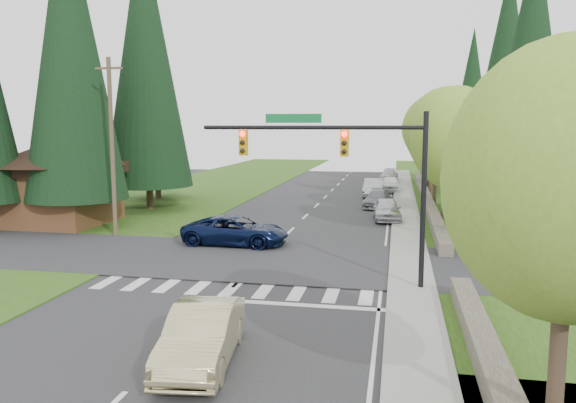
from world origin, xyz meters
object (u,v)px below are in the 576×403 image
(parked_car_c, at_px, (374,188))
(sedan_champagne, at_px, (202,335))
(parked_car_e, at_px, (389,175))
(parked_car_b, at_px, (377,199))
(suv_navy, at_px, (236,231))
(parked_car_d, at_px, (390,184))
(parked_car_a, at_px, (387,209))

(parked_car_c, bearing_deg, sedan_champagne, -93.28)
(parked_car_e, bearing_deg, parked_car_b, -86.64)
(sedan_champagne, bearing_deg, parked_car_b, 76.23)
(suv_navy, xyz_separation_m, parked_car_d, (7.69, 26.01, -0.02))
(sedan_champagne, relative_size, parked_car_b, 1.04)
(sedan_champagne, distance_m, suv_navy, 14.83)
(parked_car_c, distance_m, parked_car_d, 4.36)
(parked_car_b, relative_size, parked_car_e, 1.03)
(parked_car_a, height_order, parked_car_b, parked_car_a)
(suv_navy, distance_m, parked_car_d, 27.12)
(parked_car_d, bearing_deg, suv_navy, -106.36)
(parked_car_d, bearing_deg, parked_car_a, -89.90)
(parked_car_c, distance_m, parked_car_e, 16.00)
(parked_car_e, bearing_deg, parked_car_d, -83.81)
(parked_car_a, height_order, parked_car_c, parked_car_c)
(sedan_champagne, height_order, parked_car_b, sedan_champagne)
(sedan_champagne, height_order, parked_car_d, sedan_champagne)
(suv_navy, xyz_separation_m, parked_car_e, (7.39, 37.85, -0.13))
(sedan_champagne, height_order, parked_car_a, sedan_champagne)
(parked_car_a, bearing_deg, parked_car_d, 85.37)
(parked_car_a, relative_size, parked_car_b, 0.95)
(sedan_champagne, bearing_deg, parked_car_d, 76.80)
(suv_navy, bearing_deg, parked_car_e, -8.95)
(sedan_champagne, bearing_deg, parked_car_a, 72.63)
(parked_car_c, relative_size, parked_car_e, 1.09)
(suv_navy, distance_m, parked_car_a, 12.23)
(sedan_champagne, relative_size, parked_car_a, 1.09)
(suv_navy, height_order, parked_car_b, suv_navy)
(suv_navy, distance_m, parked_car_c, 22.77)
(suv_navy, bearing_deg, parked_car_b, -21.86)
(sedan_champagne, relative_size, parked_car_e, 1.07)
(parked_car_c, height_order, parked_car_e, parked_car_c)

